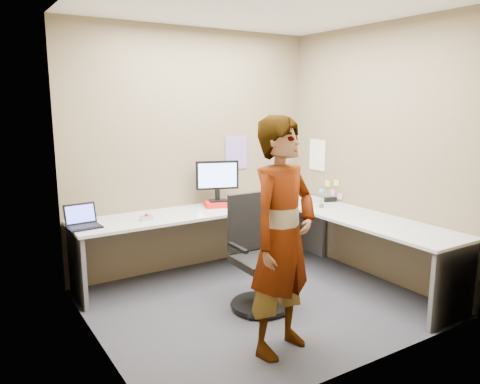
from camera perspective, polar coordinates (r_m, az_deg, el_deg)
ground at (r=4.61m, az=2.22°, el=-13.37°), size 3.00×3.00×0.00m
wall_back at (r=5.35m, az=-5.57°, el=5.04°), size 3.00×0.00×3.00m
wall_right at (r=5.23m, az=16.09°, el=4.52°), size 0.00×2.70×2.70m
wall_left at (r=3.61m, az=-17.67°, el=1.67°), size 0.00×2.70×2.70m
ceiling at (r=4.27m, az=2.51°, el=21.75°), size 3.00×3.00×0.00m
desk at (r=4.95m, az=3.94°, el=-4.42°), size 2.98×2.58×0.73m
paper_ream at (r=5.30m, az=-2.65°, el=-1.45°), size 0.36×0.31×0.06m
monitor at (r=5.25m, az=-2.78°, el=1.78°), size 0.47×0.22×0.46m
laptop at (r=4.68m, az=-18.66°, el=-3.41°), size 0.32×0.27×0.22m
trackball_mouse at (r=4.79m, az=-11.36°, el=-3.07°), size 0.12×0.08×0.07m
origami at (r=4.86m, az=-4.97°, el=-2.62°), size 0.10×0.10×0.06m
stapler at (r=5.63m, az=10.95°, el=-0.92°), size 0.15×0.09×0.05m
flower at (r=5.29m, az=9.92°, el=-0.37°), size 0.07×0.07×0.22m
calendar_purple at (r=5.61m, az=-0.47°, el=4.86°), size 0.30×0.01×0.40m
calendar_white at (r=5.87m, az=9.42°, el=4.49°), size 0.01×0.28×0.38m
sticky_note_a at (r=5.65m, az=11.66°, el=1.09°), size 0.01×0.07×0.07m
sticky_note_b at (r=5.71m, az=11.27°, el=-0.12°), size 0.01×0.07×0.07m
sticky_note_c at (r=5.63m, az=12.10°, el=-0.52°), size 0.01×0.07×0.07m
sticky_note_d at (r=5.77m, az=10.63°, el=1.02°), size 0.01×0.07×0.07m
office_chair at (r=4.39m, az=2.13°, el=-8.63°), size 0.55×0.55×1.04m
person at (r=3.52m, az=5.22°, el=-5.54°), size 0.75×0.60×1.81m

